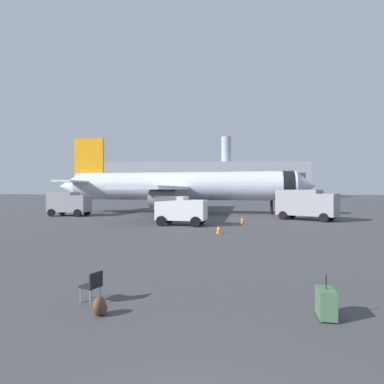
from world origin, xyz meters
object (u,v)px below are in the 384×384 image
at_px(airplane_at_gate, 179,186).
at_px(service_truck, 69,203).
at_px(fuel_truck, 306,203).
at_px(safety_cone_far, 242,220).
at_px(safety_cone_mid, 219,229).
at_px(traveller_backpack, 100,306).
at_px(cargo_van, 181,209).
at_px(rolling_suitcase, 326,303).
at_px(safety_cone_near, 288,216).
at_px(gate_chair, 93,284).

height_order(airplane_at_gate, service_truck, airplane_at_gate).
height_order(fuel_truck, safety_cone_far, fuel_truck).
xyz_separation_m(airplane_at_gate, safety_cone_mid, (5.21, -19.57, -3.34)).
distance_m(airplane_at_gate, safety_cone_far, 15.86).
bearing_deg(airplane_at_gate, traveller_backpack, -86.52).
relative_size(service_truck, cargo_van, 1.06).
relative_size(safety_cone_mid, rolling_suitcase, 0.59).
bearing_deg(fuel_truck, service_truck, 173.89).
relative_size(safety_cone_near, gate_chair, 0.76).
bearing_deg(cargo_van, rolling_suitcase, -73.35).
height_order(airplane_at_gate, fuel_truck, airplane_at_gate).
relative_size(cargo_van, gate_chair, 5.43).
xyz_separation_m(safety_cone_mid, gate_chair, (-3.68, -13.92, 0.18)).
xyz_separation_m(service_truck, safety_cone_near, (25.82, -1.87, -1.29)).
relative_size(airplane_at_gate, gate_chair, 41.60).
relative_size(airplane_at_gate, safety_cone_mid, 54.93).
height_order(safety_cone_near, rolling_suitcase, rolling_suitcase).
bearing_deg(airplane_at_gate, service_truck, -157.02).
bearing_deg(cargo_van, fuel_truck, 25.22).
bearing_deg(safety_cone_mid, safety_cone_near, 57.82).
distance_m(safety_cone_mid, traveller_backpack, 15.16).
xyz_separation_m(airplane_at_gate, rolling_suitcase, (7.75, -34.16, -3.27)).
distance_m(fuel_truck, rolling_suitcase, 26.65).
height_order(rolling_suitcase, traveller_backpack, rolling_suitcase).
distance_m(fuel_truck, safety_cone_far, 8.93).
bearing_deg(rolling_suitcase, traveller_backpack, -177.52).
distance_m(service_truck, cargo_van, 17.24).
height_order(cargo_van, safety_cone_far, cargo_van).
relative_size(service_truck, traveller_backpack, 10.35).
xyz_separation_m(fuel_truck, traveller_backpack, (-12.41, -25.99, -1.54)).
height_order(rolling_suitcase, gate_chair, rolling_suitcase).
height_order(safety_cone_far, traveller_backpack, safety_cone_far).
xyz_separation_m(service_truck, gate_chair, (14.45, -28.00, -1.11)).
height_order(airplane_at_gate, safety_cone_near, airplane_at_gate).
bearing_deg(safety_cone_far, safety_cone_mid, -110.22).
bearing_deg(cargo_van, gate_chair, -90.93).
height_order(fuel_truck, rolling_suitcase, fuel_truck).
bearing_deg(gate_chair, rolling_suitcase, -6.18).
relative_size(airplane_at_gate, fuel_truck, 5.70).
xyz_separation_m(cargo_van, safety_cone_far, (5.55, 0.73, -1.05)).
height_order(safety_cone_mid, gate_chair, gate_chair).
distance_m(fuel_truck, gate_chair, 28.26).
relative_size(safety_cone_far, traveller_backpack, 1.70).
relative_size(rolling_suitcase, traveller_backpack, 2.29).
bearing_deg(safety_cone_mid, gate_chair, -104.82).
bearing_deg(airplane_at_gate, gate_chair, -87.39).
height_order(service_truck, cargo_van, service_truck).
bearing_deg(traveller_backpack, cargo_van, 90.73).
bearing_deg(service_truck, safety_cone_near, -4.14).
bearing_deg(safety_cone_mid, rolling_suitcase, -80.13).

